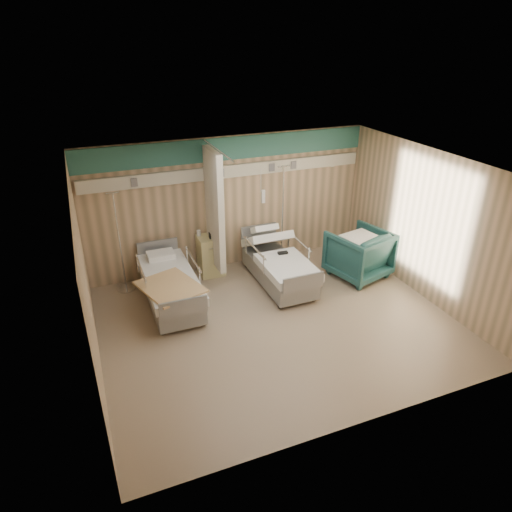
{
  "coord_description": "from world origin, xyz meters",
  "views": [
    {
      "loc": [
        -2.84,
        -6.07,
        4.65
      ],
      "look_at": [
        -0.17,
        0.6,
        1.08
      ],
      "focal_mm": 32.0,
      "sensor_mm": 36.0,
      "label": 1
    }
  ],
  "objects_px": {
    "bed_left": "(171,290)",
    "bedside_cabinet": "(211,255)",
    "bed_right": "(279,269)",
    "iv_stand_right": "(282,242)",
    "iv_stand_left": "(124,271)",
    "visitor_armchair": "(359,254)"
  },
  "relations": [
    {
      "from": "bed_right",
      "to": "visitor_armchair",
      "type": "distance_m",
      "value": 1.71
    },
    {
      "from": "bedside_cabinet",
      "to": "iv_stand_right",
      "type": "xyz_separation_m",
      "value": [
        1.65,
        0.04,
        0.02
      ]
    },
    {
      "from": "bed_right",
      "to": "bed_left",
      "type": "xyz_separation_m",
      "value": [
        -2.2,
        0.0,
        0.0
      ]
    },
    {
      "from": "iv_stand_left",
      "to": "bed_left",
      "type": "bearing_deg",
      "value": -50.76
    },
    {
      "from": "visitor_armchair",
      "to": "iv_stand_left",
      "type": "bearing_deg",
      "value": -29.62
    },
    {
      "from": "bedside_cabinet",
      "to": "iv_stand_left",
      "type": "distance_m",
      "value": 1.78
    },
    {
      "from": "visitor_armchair",
      "to": "iv_stand_left",
      "type": "xyz_separation_m",
      "value": [
        -4.6,
        1.21,
        -0.09
      ]
    },
    {
      "from": "bed_right",
      "to": "iv_stand_right",
      "type": "xyz_separation_m",
      "value": [
        0.5,
        0.94,
        0.13
      ]
    },
    {
      "from": "iv_stand_left",
      "to": "bed_right",
      "type": "bearing_deg",
      "value": -16.94
    },
    {
      "from": "bedside_cabinet",
      "to": "visitor_armchair",
      "type": "distance_m",
      "value": 3.07
    },
    {
      "from": "bed_left",
      "to": "bedside_cabinet",
      "type": "xyz_separation_m",
      "value": [
        1.05,
        0.9,
        0.11
      ]
    },
    {
      "from": "bedside_cabinet",
      "to": "visitor_armchair",
      "type": "relative_size",
      "value": 0.77
    },
    {
      "from": "bed_left",
      "to": "iv_stand_left",
      "type": "height_order",
      "value": "iv_stand_left"
    },
    {
      "from": "bed_right",
      "to": "iv_stand_right",
      "type": "relative_size",
      "value": 1.0
    },
    {
      "from": "bed_right",
      "to": "bedside_cabinet",
      "type": "bearing_deg",
      "value": 141.95
    },
    {
      "from": "bedside_cabinet",
      "to": "bed_left",
      "type": "bearing_deg",
      "value": -139.4
    },
    {
      "from": "visitor_armchair",
      "to": "iv_stand_right",
      "type": "height_order",
      "value": "iv_stand_right"
    },
    {
      "from": "bed_left",
      "to": "bedside_cabinet",
      "type": "height_order",
      "value": "bedside_cabinet"
    },
    {
      "from": "bed_right",
      "to": "bedside_cabinet",
      "type": "xyz_separation_m",
      "value": [
        -1.15,
        0.9,
        0.11
      ]
    },
    {
      "from": "visitor_armchair",
      "to": "iv_stand_left",
      "type": "height_order",
      "value": "iv_stand_left"
    },
    {
      "from": "bed_left",
      "to": "iv_stand_left",
      "type": "distance_m",
      "value": 1.16
    },
    {
      "from": "visitor_armchair",
      "to": "iv_stand_right",
      "type": "relative_size",
      "value": 0.51
    }
  ]
}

